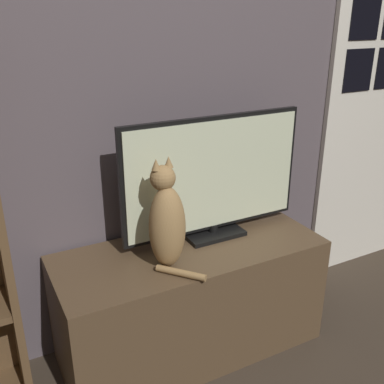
# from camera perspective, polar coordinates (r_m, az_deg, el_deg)

# --- Properties ---
(wall_back) EXTENTS (4.80, 0.05, 2.60)m
(wall_back) POSITION_cam_1_polar(r_m,az_deg,el_deg) (2.02, -4.15, 15.82)
(wall_back) COLOR #564C51
(wall_back) RESTS_ON ground_plane
(tv_stand) EXTENTS (1.20, 0.49, 0.54)m
(tv_stand) POSITION_cam_1_polar(r_m,az_deg,el_deg) (2.15, -0.19, -13.49)
(tv_stand) COLOR brown
(tv_stand) RESTS_ON ground_plane
(tv) EXTENTS (0.88, 0.17, 0.56)m
(tv) POSITION_cam_1_polar(r_m,az_deg,el_deg) (2.01, 2.77, 1.79)
(tv) COLOR black
(tv) RESTS_ON tv_stand
(cat) EXTENTS (0.17, 0.27, 0.46)m
(cat) POSITION_cam_1_polar(r_m,az_deg,el_deg) (1.80, -3.26, -3.82)
(cat) COLOR #997547
(cat) RESTS_ON tv_stand
(door) EXTENTS (0.84, 0.04, 2.05)m
(door) POSITION_cam_1_polar(r_m,az_deg,el_deg) (2.87, 22.99, 10.89)
(door) COLOR silver
(door) RESTS_ON ground_plane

